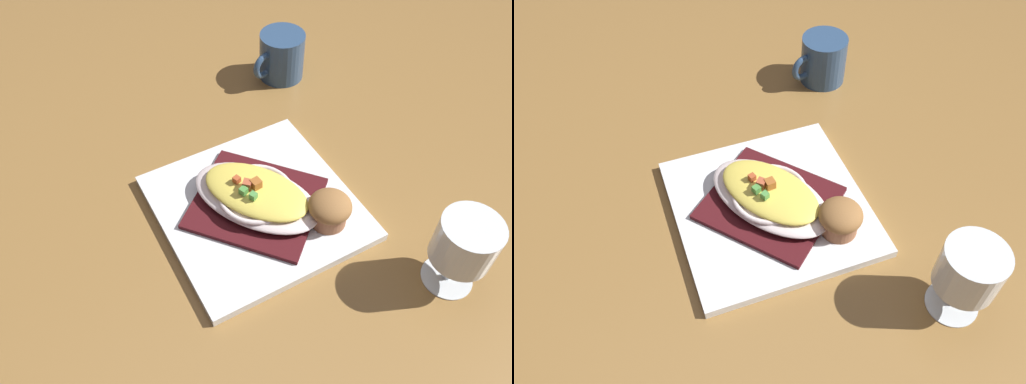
% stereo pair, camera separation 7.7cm
% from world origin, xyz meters
% --- Properties ---
extents(ground_plane, '(2.60, 2.60, 0.00)m').
position_xyz_m(ground_plane, '(0.00, 0.00, 0.00)').
color(ground_plane, olive).
extents(square_plate, '(0.31, 0.31, 0.02)m').
position_xyz_m(square_plate, '(0.00, 0.00, 0.01)').
color(square_plate, white).
rests_on(square_plate, ground_plane).
extents(folded_napkin, '(0.25, 0.24, 0.01)m').
position_xyz_m(folded_napkin, '(0.00, 0.00, 0.02)').
color(folded_napkin, '#451216').
rests_on(folded_napkin, square_plate).
extents(gratin_dish, '(0.24, 0.20, 0.05)m').
position_xyz_m(gratin_dish, '(-0.00, -0.00, 0.04)').
color(gratin_dish, silver).
rests_on(gratin_dish, folded_napkin).
extents(muffin, '(0.07, 0.07, 0.05)m').
position_xyz_m(muffin, '(0.09, 0.07, 0.04)').
color(muffin, '#9A5E3D').
rests_on(muffin, square_plate).
extents(coffee_mug, '(0.09, 0.12, 0.09)m').
position_xyz_m(coffee_mug, '(-0.26, 0.23, 0.04)').
color(coffee_mug, navy).
rests_on(coffee_mug, ground_plane).
extents(stemmed_glass, '(0.08, 0.08, 0.12)m').
position_xyz_m(stemmed_glass, '(0.25, 0.16, 0.08)').
color(stemmed_glass, white).
rests_on(stemmed_glass, ground_plane).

